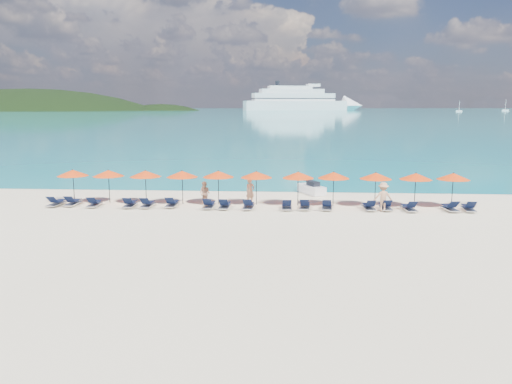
{
  "coord_description": "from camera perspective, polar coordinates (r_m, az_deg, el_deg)",
  "views": [
    {
      "loc": [
        2.04,
        -27.37,
        6.52
      ],
      "look_at": [
        0.0,
        3.0,
        1.2
      ],
      "focal_mm": 35.0,
      "sensor_mm": 36.0,
      "label": 1
    }
  ],
  "objects": [
    {
      "name": "lounger_10",
      "position": [
        31.72,
        5.6,
        -1.56
      ],
      "size": [
        0.76,
        1.75,
        0.66
      ],
      "rotation": [
        0.0,
        0.0,
        -0.09
      ],
      "color": "silver",
      "rests_on": "ground"
    },
    {
      "name": "lounger_0",
      "position": [
        35.1,
        -21.85,
        -1.12
      ],
      "size": [
        0.72,
        1.73,
        0.66
      ],
      "rotation": [
        0.0,
        0.0,
        -0.06
      ],
      "color": "silver",
      "rests_on": "ground"
    },
    {
      "name": "headland_main",
      "position": [
        644.3,
        -24.22,
        5.09
      ],
      "size": [
        374.0,
        242.0,
        126.5
      ],
      "color": "black",
      "rests_on": "ground"
    },
    {
      "name": "lounger_4",
      "position": [
        32.88,
        -12.29,
        -1.33
      ],
      "size": [
        0.65,
        1.71,
        0.66
      ],
      "rotation": [
        0.0,
        0.0,
        -0.02
      ],
      "color": "silver",
      "rests_on": "ground"
    },
    {
      "name": "umbrella_7",
      "position": [
        32.81,
        8.87,
        1.91
      ],
      "size": [
        2.1,
        2.1,
        2.28
      ],
      "color": "black",
      "rests_on": "ground"
    },
    {
      "name": "sailboat_near",
      "position": [
        530.82,
        22.18,
        8.61
      ],
      "size": [
        5.64,
        1.88,
        10.34
      ],
      "color": "white",
      "rests_on": "ground"
    },
    {
      "name": "beachgoer_b",
      "position": [
        32.95,
        -5.87,
        -0.16
      ],
      "size": [
        0.86,
        0.66,
        1.57
      ],
      "primitive_type": "imported",
      "rotation": [
        0.0,
        0.0,
        -0.33
      ],
      "color": "tan",
      "rests_on": "ground"
    },
    {
      "name": "lounger_14",
      "position": [
        32.45,
        17.09,
        -1.7
      ],
      "size": [
        0.78,
        1.75,
        0.66
      ],
      "rotation": [
        0.0,
        0.0,
        0.09
      ],
      "color": "silver",
      "rests_on": "ground"
    },
    {
      "name": "lounger_15",
      "position": [
        33.29,
        21.28,
        -1.65
      ],
      "size": [
        0.77,
        1.75,
        0.66
      ],
      "rotation": [
        0.0,
        0.0,
        0.09
      ],
      "color": "silver",
      "rests_on": "ground"
    },
    {
      "name": "ground",
      "position": [
        28.21,
        -0.41,
        -3.45
      ],
      "size": [
        1400.0,
        1400.0,
        0.0
      ],
      "primitive_type": "plane",
      "color": "beige"
    },
    {
      "name": "umbrella_9",
      "position": [
        33.52,
        17.8,
        1.72
      ],
      "size": [
        2.1,
        2.1,
        2.28
      ],
      "color": "black",
      "rests_on": "ground"
    },
    {
      "name": "lounger_3",
      "position": [
        33.17,
        -14.21,
        -1.31
      ],
      "size": [
        0.69,
        1.73,
        0.66
      ],
      "rotation": [
        0.0,
        0.0,
        0.04
      ],
      "color": "silver",
      "rests_on": "ground"
    },
    {
      "name": "headland_small",
      "position": [
        608.15,
        -10.69,
        5.83
      ],
      "size": [
        162.0,
        126.0,
        85.5
      ],
      "color": "black",
      "rests_on": "ground"
    },
    {
      "name": "lounger_13",
      "position": [
        32.42,
        14.56,
        -1.59
      ],
      "size": [
        0.62,
        1.7,
        0.66
      ],
      "rotation": [
        0.0,
        0.0,
        0.0
      ],
      "color": "silver",
      "rests_on": "ground"
    },
    {
      "name": "umbrella_6",
      "position": [
        32.61,
        4.84,
        1.94
      ],
      "size": [
        2.1,
        2.1,
        2.28
      ],
      "color": "black",
      "rests_on": "ground"
    },
    {
      "name": "lounger_2",
      "position": [
        34.02,
        -17.99,
        -1.22
      ],
      "size": [
        0.73,
        1.74,
        0.66
      ],
      "rotation": [
        0.0,
        0.0,
        0.07
      ],
      "color": "silver",
      "rests_on": "ground"
    },
    {
      "name": "lounger_16",
      "position": [
        33.68,
        23.12,
        -1.65
      ],
      "size": [
        0.78,
        1.75,
        0.66
      ],
      "rotation": [
        0.0,
        0.0,
        -0.09
      ],
      "color": "silver",
      "rests_on": "ground"
    },
    {
      "name": "lounger_8",
      "position": [
        31.62,
        -0.85,
        -1.55
      ],
      "size": [
        0.68,
        1.72,
        0.66
      ],
      "rotation": [
        0.0,
        0.0,
        -0.04
      ],
      "color": "silver",
      "rests_on": "ground"
    },
    {
      "name": "lounger_5",
      "position": [
        32.74,
        -9.58,
        -1.29
      ],
      "size": [
        0.65,
        1.71,
        0.66
      ],
      "rotation": [
        0.0,
        0.0,
        -0.02
      ],
      "color": "silver",
      "rests_on": "ground"
    },
    {
      "name": "umbrella_8",
      "position": [
        33.04,
        13.53,
        1.81
      ],
      "size": [
        2.1,
        2.1,
        2.28
      ],
      "color": "black",
      "rests_on": "ground"
    },
    {
      "name": "lounger_1",
      "position": [
        34.85,
        -20.19,
        -1.09
      ],
      "size": [
        0.63,
        1.7,
        0.66
      ],
      "rotation": [
        0.0,
        0.0,
        0.01
      ],
      "color": "silver",
      "rests_on": "ground"
    },
    {
      "name": "umbrella_1",
      "position": [
        34.82,
        -16.51,
        2.07
      ],
      "size": [
        2.1,
        2.1,
        2.28
      ],
      "color": "black",
      "rests_on": "ground"
    },
    {
      "name": "umbrella_2",
      "position": [
        33.94,
        -12.53,
        2.05
      ],
      "size": [
        2.1,
        2.1,
        2.28
      ],
      "color": "black",
      "rests_on": "ground"
    },
    {
      "name": "umbrella_0",
      "position": [
        35.73,
        -20.21,
        2.06
      ],
      "size": [
        2.1,
        2.1,
        2.28
      ],
      "color": "black",
      "rests_on": "ground"
    },
    {
      "name": "lounger_6",
      "position": [
        31.98,
        -5.41,
        -1.46
      ],
      "size": [
        0.65,
        1.71,
        0.66
      ],
      "rotation": [
        0.0,
        0.0,
        -0.02
      ],
      "color": "silver",
      "rests_on": "ground"
    },
    {
      "name": "jetski",
      "position": [
        37.28,
        6.38,
        0.39
      ],
      "size": [
        2.11,
        2.82,
        0.95
      ],
      "rotation": [
        0.0,
        0.0,
        0.48
      ],
      "color": "white",
      "rests_on": "ground"
    },
    {
      "name": "lounger_11",
      "position": [
        31.78,
        8.11,
        -1.59
      ],
      "size": [
        0.78,
        1.75,
        0.66
      ],
      "rotation": [
        0.0,
        0.0,
        -0.1
      ],
      "color": "silver",
      "rests_on": "ground"
    },
    {
      "name": "lounger_7",
      "position": [
        31.79,
        -3.6,
        -1.51
      ],
      "size": [
        0.65,
        1.71,
        0.66
      ],
      "rotation": [
        0.0,
        0.0,
        -0.02
      ],
      "color": "silver",
      "rests_on": "ground"
    },
    {
      "name": "lounger_12",
      "position": [
        32.13,
        12.78,
        -1.61
      ],
      "size": [
        0.73,
        1.74,
        0.66
      ],
      "rotation": [
        0.0,
        0.0,
        0.07
      ],
      "color": "silver",
      "rests_on": "ground"
    },
    {
      "name": "umbrella_5",
      "position": [
        32.72,
        0.04,
        2.0
      ],
      "size": [
        2.1,
        2.1,
        2.28
      ],
      "color": "black",
      "rests_on": "ground"
    },
    {
      "name": "beachgoer_c",
      "position": [
        31.83,
        14.31,
        -0.55
      ],
      "size": [
        1.2,
        0.59,
        1.82
      ],
      "primitive_type": "imported",
      "rotation": [
        0.0,
        0.0,
        3.18
      ],
      "color": "tan",
      "rests_on": "ground"
    },
    {
      "name": "umbrella_10",
      "position": [
        34.32,
        21.63,
        1.67
      ],
      "size": [
        2.1,
        2.1,
        2.28
      ],
      "color": "black",
      "rests_on": "ground"
    },
    {
      "name": "sailboat_far",
      "position": [
        610.16,
        26.6,
        8.39
      ],
      "size": [
        6.63,
        2.21,
        12.15
      ],
      "color": "white",
      "rests_on": "ground"
    },
    {
      "name": "sea",
      "position": [
        687.4,
        3.73,
        9.35
      ],
      "size": [
        1600.0,
        1300.0,
        0.01
      ],
      "primitive_type": "cube",
      "color": "#1FA9B2",
      "rests_on": "ground"
    },
    {
      "name": "umbrella_4",
      "position": [
        33.05,
        -4.34,
        2.06
      ],
      "size": [
        2.1,
        2.1,
        2.28
      ],
      "color": "black",
      "rests_on": "ground"
    },
    {
      "name": "umbrella_3",
      "position": [
        33.34,
        -8.44,
        2.05
      ],
      "size": [
        2.1,
        2.1,
        2.28
      ],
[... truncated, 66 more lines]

